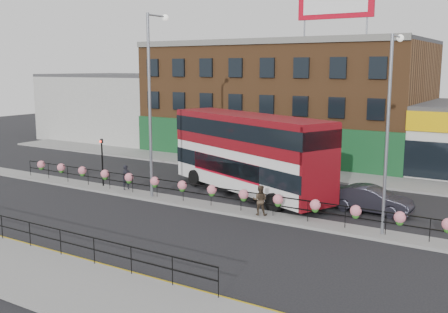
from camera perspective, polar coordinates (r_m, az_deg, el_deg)
The scene contains 17 objects.
ground at distance 31.00m, azimuth -2.96°, elevation -5.35°, with size 120.00×120.00×0.00m, color black.
south_pavement at distance 22.73m, azimuth -21.00°, elevation -11.50°, with size 60.00×4.00×0.15m, color gray.
north_pavement at distance 41.12m, azimuth 6.69°, elevation -1.54°, with size 60.00×4.00×0.15m, color gray.
median at distance 30.98m, azimuth -2.97°, elevation -5.22°, with size 60.00×1.60×0.15m, color gray.
yellow_line_inner at distance 24.09m, azimuth -16.56°, elevation -10.21°, with size 60.00×0.10×0.01m, color gold.
yellow_line_outer at distance 23.98m, azimuth -16.88°, elevation -10.32°, with size 60.00×0.10×0.01m, color gold.
brick_building at distance 49.33m, azimuth 6.60°, elevation 6.25°, with size 25.00×12.21×10.30m.
warehouse_west at distance 60.98m, azimuth -10.91°, elevation 5.39°, with size 15.50×12.00×7.30m.
median_railing at distance 30.74m, azimuth -2.98°, elevation -3.47°, with size 30.04×0.56×1.23m.
south_railing at distance 25.04m, azimuth -20.41°, elevation -7.36°, with size 20.04×0.05×1.12m.
double_decker_bus at distance 32.88m, azimuth 2.74°, elevation 1.12°, with size 12.83×7.53×5.12m.
car at distance 30.53m, azimuth 15.71°, elevation -4.51°, with size 4.51×1.63×1.48m, color #21212A.
pedestrian_a at distance 34.72m, azimuth -10.60°, elevation -2.24°, with size 0.54×0.68×1.62m, color black.
pedestrian_b at distance 28.36m, azimuth 3.94°, elevation -4.76°, with size 0.95×0.83×1.65m, color #3F3225.
lamp_column_west at distance 32.15m, azimuth -7.80°, elevation 7.24°, with size 0.40×1.94×11.08m.
lamp_column_east at distance 25.67m, azimuth 17.57°, elevation 4.09°, with size 0.34×1.65×9.42m.
traffic_light_median at distance 35.87m, azimuth -13.15°, elevation 0.50°, with size 0.15×0.28×3.65m.
Camera 1 is at (17.25, -24.46, 8.05)m, focal length 42.00 mm.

